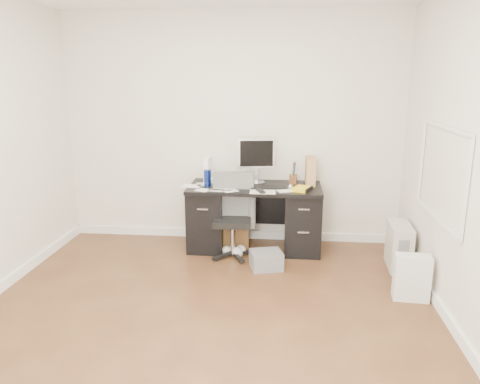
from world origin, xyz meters
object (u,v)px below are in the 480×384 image
object	(u,v)px
office_chair	(233,217)
pc_tower	(399,246)
wicker_basket	(233,231)
lcd_monitor	(256,161)
keyboard	(268,187)
desk	(255,215)

from	to	relation	value
office_chair	pc_tower	size ratio (longest dim) A/B	1.94
office_chair	pc_tower	world-z (taller)	office_chair
pc_tower	wicker_basket	world-z (taller)	pc_tower
lcd_monitor	keyboard	world-z (taller)	lcd_monitor
office_chair	pc_tower	distance (m)	1.79
desk	wicker_basket	xyz separation A→B (m)	(-0.25, 0.07, -0.22)
office_chair	wicker_basket	distance (m)	0.43
wicker_basket	desk	bearing A→B (deg)	-15.62
desk	pc_tower	distance (m)	1.61
pc_tower	wicker_basket	xyz separation A→B (m)	(-1.80, 0.49, -0.05)
pc_tower	wicker_basket	distance (m)	1.86
lcd_monitor	keyboard	distance (m)	0.37
desk	pc_tower	xyz separation A→B (m)	(1.54, -0.42, -0.16)
desk	keyboard	xyz separation A→B (m)	(0.15, -0.09, 0.36)
wicker_basket	office_chair	bearing A→B (deg)	-85.25
lcd_monitor	keyboard	size ratio (longest dim) A/B	1.39
office_chair	wicker_basket	bearing A→B (deg)	93.34
keyboard	office_chair	xyz separation A→B (m)	(-0.38, -0.17, -0.30)
desk	lcd_monitor	size ratio (longest dim) A/B	2.78
office_chair	wicker_basket	size ratio (longest dim) A/B	2.51
keyboard	pc_tower	xyz separation A→B (m)	(1.39, -0.33, -0.52)
office_chair	wicker_basket	xyz separation A→B (m)	(-0.03, 0.33, -0.28)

